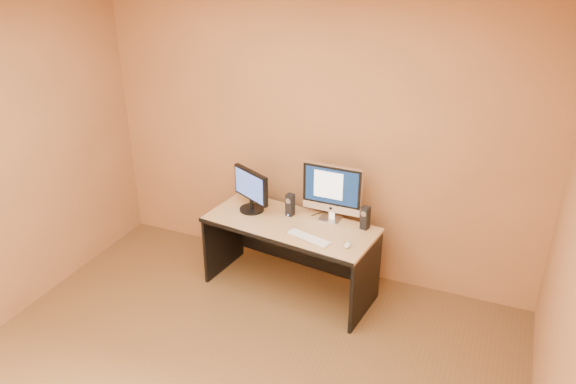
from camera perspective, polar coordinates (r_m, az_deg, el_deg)
name	(u,v)px	position (r m, az deg, el deg)	size (l,w,h in m)	color
walls	(194,245)	(3.26, -9.56, -5.30)	(4.00, 4.00, 2.60)	#A76F43
ceiling	(174,7)	(2.83, -11.54, 17.95)	(4.00, 4.00, 0.00)	white
desk	(290,257)	(4.91, 0.20, -6.64)	(1.45, 0.63, 0.67)	tan
imac	(331,193)	(4.71, 4.39, -0.11)	(0.52, 0.19, 0.50)	silver
second_monitor	(251,191)	(4.88, -3.75, 0.14)	(0.43, 0.22, 0.38)	black
speaker_left	(290,205)	(4.83, 0.22, -1.31)	(0.06, 0.07, 0.20)	black
speaker_right	(365,218)	(4.66, 7.86, -2.62)	(0.06, 0.07, 0.20)	black
keyboard	(308,238)	(4.52, 2.06, -4.67)	(0.39, 0.10, 0.02)	silver
mouse	(348,245)	(4.43, 6.10, -5.35)	(0.05, 0.09, 0.03)	silver
cable_a	(333,215)	(4.87, 4.61, -2.39)	(0.01, 0.01, 0.20)	black
cable_b	(319,213)	(4.90, 3.18, -2.16)	(0.01, 0.01, 0.16)	black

